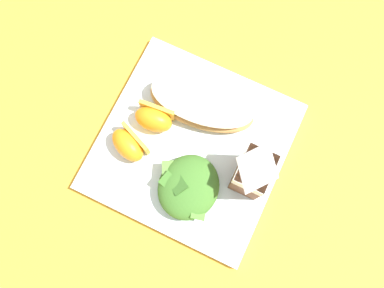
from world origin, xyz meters
TOP-DOWN VIEW (x-y plane):
  - ground at (0.00, 0.00)m, footprint 3.00×3.00m
  - white_plate at (0.00, 0.00)m, footprint 0.28×0.28m
  - cheesy_pizza_bread at (-0.06, -0.01)m, footprint 0.10×0.18m
  - green_salad_pile at (0.06, 0.02)m, footprint 0.10×0.10m
  - milk_carton at (0.01, 0.10)m, footprint 0.06×0.05m
  - orange_wedge_front at (-0.01, -0.07)m, footprint 0.04×0.06m
  - orange_wedge_middle at (0.04, -0.09)m, footprint 0.06×0.07m

SIDE VIEW (x-z plane):
  - ground at x=0.00m, z-range 0.00..0.00m
  - white_plate at x=0.00m, z-range 0.00..0.02m
  - cheesy_pizza_bread at x=-0.06m, z-range 0.02..0.05m
  - orange_wedge_front at x=-0.01m, z-range 0.02..0.06m
  - orange_wedge_middle at x=0.04m, z-range 0.02..0.06m
  - green_salad_pile at x=0.06m, z-range 0.01..0.06m
  - milk_carton at x=0.01m, z-range 0.02..0.13m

